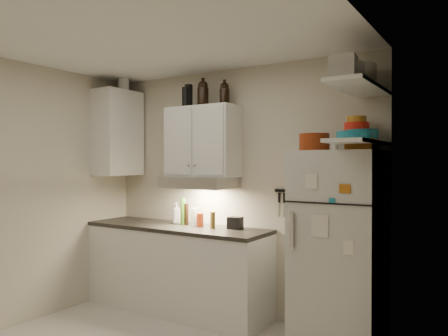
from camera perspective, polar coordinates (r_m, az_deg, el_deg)
The scene contains 35 objects.
ceiling at distance 3.61m, azimuth -11.58°, elevation 16.95°, with size 3.20×3.00×0.02m, color white.
back_wall at distance 4.68m, azimuth 1.42°, elevation -2.96°, with size 3.20×0.02×2.60m, color beige.
left_wall at distance 4.74m, azimuth -25.73°, elevation -2.99°, with size 0.02×3.00×2.60m, color beige.
right_wall at distance 2.64m, azimuth 14.73°, elevation -5.84°, with size 0.02×3.00×2.60m, color beige.
base_cabinet at distance 4.87m, azimuth -6.23°, elevation -13.07°, with size 2.10×0.60×0.88m, color white.
countertop at distance 4.78m, azimuth -6.24°, elevation -7.71°, with size 2.10×0.62×0.04m, color #262421.
upper_cabinet at distance 4.69m, azimuth -2.83°, elevation 3.46°, with size 0.80×0.33×0.75m, color white.
side_cabinet at distance 5.34m, azimuth -13.72°, elevation 4.45°, with size 0.33×0.55×1.00m, color white.
range_hood at distance 4.64m, azimuth -3.29°, elevation -1.88°, with size 0.76×0.46×0.12m, color silver.
fridge at distance 3.91m, azimuth 14.84°, elevation -10.38°, with size 0.70×0.68×1.70m, color silver.
shelf_hi at distance 3.70m, azimuth 17.27°, elevation 10.02°, with size 0.30×0.95×0.03m, color white.
shelf_lo at distance 3.65m, azimuth 17.24°, elevation 3.19°, with size 0.30×0.95×0.03m, color white.
knife_strip at distance 4.34m, azimuth 9.21°, elevation -3.00°, with size 0.42×0.02×0.03m, color black.
dutch_oven at distance 3.87m, azimuth 11.71°, elevation 3.29°, with size 0.26×0.26×0.15m, color maroon.
book_stack at distance 3.66m, azimuth 17.64°, elevation 2.93°, with size 0.21×0.26×0.09m, color #B36316.
spice_jar at distance 3.77m, azimuth 14.29°, elevation 2.90°, with size 0.05×0.05×0.09m, color silver.
stock_pot at distance 3.97m, azimuth 17.12°, elevation 11.16°, with size 0.30×0.30×0.22m, color silver.
tin_a at distance 3.71m, azimuth 15.92°, elevation 11.74°, with size 0.19×0.17×0.19m, color #AAAAAD.
tin_b at distance 3.48m, azimuth 15.34°, elevation 12.45°, with size 0.19×0.19×0.19m, color #AAAAAD.
bowl_teal at distance 3.94m, azimuth 17.60°, elevation 4.00°, with size 0.27×0.27×0.11m, color teal.
bowl_orange at distance 3.98m, azimuth 16.92°, elevation 5.22°, with size 0.21×0.21×0.06m, color red.
bowl_yellow at distance 3.98m, azimuth 16.92°, elevation 6.07°, with size 0.17×0.17×0.05m, color #B97B20.
plates at distance 3.59m, azimuth 16.66°, elevation 4.03°, with size 0.28×0.28×0.07m, color teal.
growler_a at distance 4.71m, azimuth -2.76°, elevation 9.74°, with size 0.12×0.12×0.28m, color black, non-canonical shape.
growler_b at distance 4.63m, azimuth 0.07°, elevation 9.70°, with size 0.11×0.11×0.25m, color black, non-canonical shape.
thermos_a at distance 4.79m, azimuth -5.07°, elevation 9.20°, with size 0.07×0.07×0.21m, color black.
thermos_b at distance 4.85m, azimuth -4.65°, elevation 9.33°, with size 0.09×0.09×0.25m, color black.
side_jar at distance 5.39m, azimuth -12.99°, elevation 10.69°, with size 0.13×0.13×0.17m, color silver.
soap_bottle at distance 4.89m, azimuth -6.23°, elevation -5.76°, with size 0.10×0.10×0.26m, color white.
pepper_mill at distance 4.54m, azimuth -1.49°, elevation -6.81°, with size 0.05×0.05×0.17m, color brown.
oil_bottle at distance 4.81m, azimuth -5.38°, elevation -5.66°, with size 0.06×0.06×0.29m, color #346318.
vinegar_bottle at distance 4.79m, azimuth -4.94°, elevation -6.04°, with size 0.05×0.05×0.23m, color black.
clear_bottle at distance 4.69m, azimuth -3.89°, elevation -6.43°, with size 0.06×0.06×0.19m, color silver.
red_jar at distance 4.64m, azimuth -3.14°, elevation -6.80°, with size 0.07×0.07×0.15m, color maroon.
caddy at distance 4.50m, azimuth 1.47°, elevation -7.19°, with size 0.14×0.10×0.12m, color black.
Camera 1 is at (2.40, -2.50, 1.60)m, focal length 35.00 mm.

